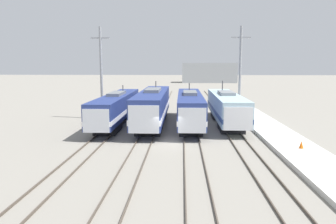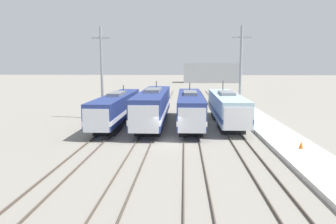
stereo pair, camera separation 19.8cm
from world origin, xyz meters
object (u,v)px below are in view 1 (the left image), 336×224
at_px(locomotive_far_left, 116,108).
at_px(locomotive_far_right, 226,108).
at_px(catenary_tower_left, 101,72).
at_px(traffic_cone, 301,145).
at_px(locomotive_center_left, 153,106).
at_px(catenary_tower_right, 240,72).
at_px(locomotive_center_right, 190,108).

height_order(locomotive_far_left, locomotive_far_right, locomotive_far_right).
xyz_separation_m(locomotive_far_left, catenary_tower_left, (-2.75, 4.20, 4.25)).
bearing_deg(traffic_cone, locomotive_center_left, 138.05).
bearing_deg(catenary_tower_right, catenary_tower_left, 180.00).
bearing_deg(locomotive_far_left, traffic_cone, -34.14).
distance_m(locomotive_far_left, catenary_tower_right, 16.62).
height_order(locomotive_far_right, catenary_tower_left, catenary_tower_left).
xyz_separation_m(locomotive_center_left, locomotive_center_right, (4.46, -0.45, -0.13)).
bearing_deg(catenary_tower_left, locomotive_center_left, -30.58).
bearing_deg(catenary_tower_left, locomotive_far_left, -56.81).
height_order(locomotive_center_left, catenary_tower_left, catenary_tower_left).
relative_size(locomotive_far_left, locomotive_far_right, 1.10).
height_order(locomotive_far_left, locomotive_center_left, locomotive_center_left).
bearing_deg(locomotive_far_right, locomotive_center_right, -165.96).
height_order(locomotive_far_left, catenary_tower_right, catenary_tower_right).
xyz_separation_m(locomotive_far_left, locomotive_center_right, (8.92, -0.50, 0.08)).
bearing_deg(catenary_tower_right, locomotive_center_right, -144.46).
distance_m(locomotive_center_right, traffic_cone, 14.76).
distance_m(locomotive_center_right, catenary_tower_right, 9.11).
relative_size(locomotive_far_left, locomotive_center_right, 1.07).
xyz_separation_m(locomotive_far_left, traffic_cone, (17.89, -12.13, -1.36)).
bearing_deg(locomotive_center_left, locomotive_far_left, 179.27).
bearing_deg(traffic_cone, catenary_tower_right, 98.30).
xyz_separation_m(locomotive_center_left, catenary_tower_right, (11.05, 4.26, 4.04)).
bearing_deg(traffic_cone, catenary_tower_left, 141.64).
distance_m(locomotive_far_right, traffic_cone, 13.59).
xyz_separation_m(catenary_tower_left, traffic_cone, (20.64, -16.34, -5.61)).
xyz_separation_m(locomotive_center_right, locomotive_far_right, (4.46, 1.12, -0.05)).
relative_size(locomotive_center_left, catenary_tower_right, 1.64).
bearing_deg(locomotive_center_right, catenary_tower_left, 158.03).
height_order(catenary_tower_left, traffic_cone, catenary_tower_left).
relative_size(locomotive_far_left, locomotive_center_left, 0.99).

